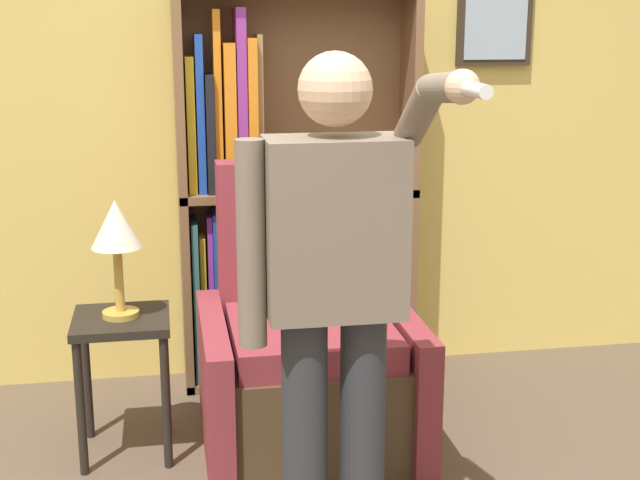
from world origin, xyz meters
TOP-DOWN VIEW (x-y plane):
  - wall_back at (0.01, 2.03)m, footprint 8.00×0.11m
  - bookcase at (0.05, 1.87)m, footprint 1.15×0.28m
  - armchair at (0.13, 1.14)m, footprint 0.89×0.88m
  - person_standing at (0.08, 0.25)m, footprint 0.58×0.78m
  - side_table at (-0.63, 1.18)m, footprint 0.39×0.39m
  - table_lamp at (-0.63, 1.18)m, footprint 0.20×0.20m

SIDE VIEW (x-z plane):
  - armchair at x=0.13m, z-range -0.22..0.97m
  - side_table at x=-0.63m, z-range 0.18..0.78m
  - bookcase at x=0.05m, z-range -0.03..1.90m
  - table_lamp at x=-0.63m, z-range 0.72..1.20m
  - person_standing at x=0.08m, z-range 0.13..1.83m
  - wall_back at x=0.01m, z-range 0.00..2.80m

